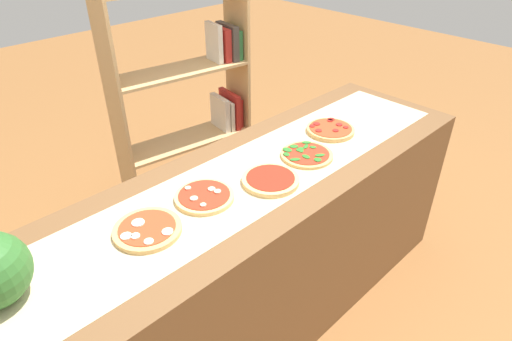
{
  "coord_description": "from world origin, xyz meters",
  "views": [
    {
      "loc": [
        -1.12,
        -1.15,
        1.94
      ],
      "look_at": [
        0.0,
        0.0,
        0.92
      ],
      "focal_mm": 30.75,
      "sensor_mm": 36.0,
      "label": 1
    }
  ],
  "objects_px": {
    "bookshelf": "(200,112)",
    "pizza_pepperoni_4": "(330,130)",
    "pizza_plain_2": "(270,180)",
    "pizza_spinach_3": "(306,154)",
    "pizza_mozzarella_0": "(148,230)",
    "pizza_mushroom_1": "(204,196)"
  },
  "relations": [
    {
      "from": "bookshelf",
      "to": "pizza_pepperoni_4",
      "type": "bearing_deg",
      "value": -87.29
    },
    {
      "from": "pizza_plain_2",
      "to": "bookshelf",
      "type": "height_order",
      "value": "bookshelf"
    },
    {
      "from": "pizza_spinach_3",
      "to": "bookshelf",
      "type": "xyz_separation_m",
      "value": [
        0.23,
        1.11,
        -0.23
      ]
    },
    {
      "from": "pizza_pepperoni_4",
      "to": "pizza_plain_2",
      "type": "bearing_deg",
      "value": -169.06
    },
    {
      "from": "pizza_pepperoni_4",
      "to": "pizza_spinach_3",
      "type": "bearing_deg",
      "value": -165.11
    },
    {
      "from": "pizza_spinach_3",
      "to": "pizza_pepperoni_4",
      "type": "relative_size",
      "value": 1.0
    },
    {
      "from": "pizza_mozzarella_0",
      "to": "bookshelf",
      "type": "height_order",
      "value": "bookshelf"
    },
    {
      "from": "pizza_mozzarella_0",
      "to": "pizza_spinach_3",
      "type": "bearing_deg",
      "value": -3.54
    },
    {
      "from": "bookshelf",
      "to": "pizza_spinach_3",
      "type": "bearing_deg",
      "value": -101.51
    },
    {
      "from": "pizza_mushroom_1",
      "to": "pizza_spinach_3",
      "type": "height_order",
      "value": "pizza_mushroom_1"
    },
    {
      "from": "pizza_plain_2",
      "to": "pizza_spinach_3",
      "type": "relative_size",
      "value": 1.0
    },
    {
      "from": "pizza_spinach_3",
      "to": "pizza_pepperoni_4",
      "type": "bearing_deg",
      "value": 14.89
    },
    {
      "from": "pizza_mozzarella_0",
      "to": "pizza_spinach_3",
      "type": "relative_size",
      "value": 1.02
    },
    {
      "from": "pizza_mushroom_1",
      "to": "pizza_plain_2",
      "type": "xyz_separation_m",
      "value": [
        0.27,
        -0.1,
        0.0
      ]
    },
    {
      "from": "pizza_mushroom_1",
      "to": "bookshelf",
      "type": "relative_size",
      "value": 0.16
    },
    {
      "from": "pizza_plain_2",
      "to": "pizza_pepperoni_4",
      "type": "distance_m",
      "value": 0.56
    },
    {
      "from": "pizza_plain_2",
      "to": "pizza_mushroom_1",
      "type": "bearing_deg",
      "value": 159.43
    },
    {
      "from": "pizza_mozzarella_0",
      "to": "pizza_pepperoni_4",
      "type": "bearing_deg",
      "value": 1.16
    },
    {
      "from": "pizza_spinach_3",
      "to": "pizza_plain_2",
      "type": "bearing_deg",
      "value": -173.13
    },
    {
      "from": "pizza_mushroom_1",
      "to": "bookshelf",
      "type": "bearing_deg",
      "value": 53.34
    },
    {
      "from": "pizza_mozzarella_0",
      "to": "bookshelf",
      "type": "bearing_deg",
      "value": 45.28
    },
    {
      "from": "pizza_mushroom_1",
      "to": "bookshelf",
      "type": "height_order",
      "value": "bookshelf"
    }
  ]
}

